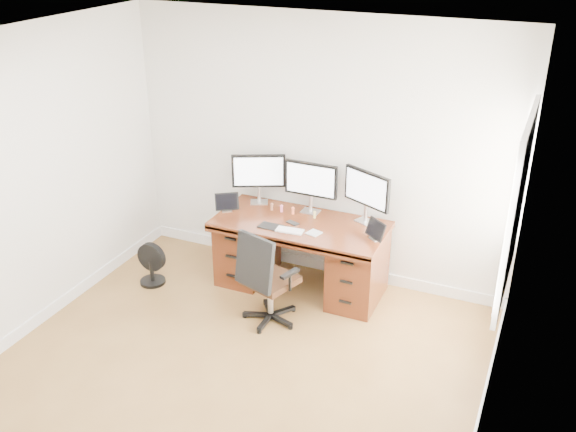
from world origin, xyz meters
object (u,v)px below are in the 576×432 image
at_px(desk, 301,252).
at_px(floor_fan, 151,264).
at_px(office_chair, 267,293).
at_px(monitor_center, 311,181).
at_px(keyboard, 290,231).

relative_size(desk, floor_fan, 3.76).
height_order(office_chair, floor_fan, office_chair).
xyz_separation_m(office_chair, monitor_center, (0.05, 0.94, 0.77)).
relative_size(floor_fan, keyboard, 1.72).
height_order(floor_fan, keyboard, keyboard).
xyz_separation_m(desk, floor_fan, (-1.45, -0.56, -0.18)).
distance_m(floor_fan, monitor_center, 1.86).
relative_size(monitor_center, keyboard, 2.09).
xyz_separation_m(monitor_center, keyboard, (-0.02, -0.49, -0.33)).
bearing_deg(keyboard, monitor_center, 83.90).
xyz_separation_m(office_chair, keyboard, (0.03, 0.45, 0.45)).
relative_size(desk, office_chair, 1.79).
distance_m(office_chair, monitor_center, 1.22).
bearing_deg(desk, office_chair, -94.16).
distance_m(desk, keyboard, 0.43).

